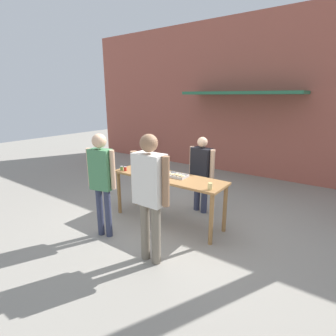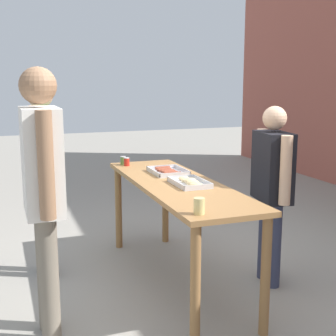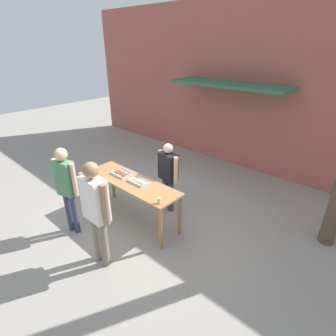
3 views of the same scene
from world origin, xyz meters
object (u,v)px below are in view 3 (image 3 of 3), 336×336
condiment_jar_ketchup (97,169)px  person_customer_with_cup (96,207)px  beer_cup (159,200)px  person_server_behind_table (168,172)px  condiment_jar_mustard (94,169)px  food_tray_sausages (122,174)px  person_customer_holding_hotdog (66,183)px  food_tray_buns (139,181)px

condiment_jar_ketchup → person_customer_with_cup: (1.39, -0.94, 0.16)m
beer_cup → person_customer_with_cup: 1.05m
person_customer_with_cup → person_server_behind_table: bearing=-83.1°
condiment_jar_mustard → person_customer_with_cup: person_customer_with_cup is taller
food_tray_sausages → person_customer_with_cup: 1.51m
condiment_jar_mustard → beer_cup: bearing=0.3°
condiment_jar_mustard → person_customer_with_cup: (1.48, -0.93, 0.16)m
food_tray_sausages → beer_cup: (1.33, -0.27, 0.04)m
person_customer_holding_hotdog → person_customer_with_cup: size_ratio=0.95×
beer_cup → person_customer_holding_hotdog: (-1.53, -0.84, 0.11)m
person_customer_with_cup → food_tray_buns: bearing=-73.6°
condiment_jar_mustard → food_tray_sausages: bearing=25.3°
food_tray_buns → person_customer_with_cup: size_ratio=0.22×
condiment_jar_mustard → person_customer_holding_hotdog: (0.38, -0.83, 0.12)m
condiment_jar_ketchup → person_server_behind_table: 1.51m
person_server_behind_table → food_tray_sausages: bearing=-123.7°
condiment_jar_mustard → person_server_behind_table: bearing=38.5°
person_customer_holding_hotdog → person_customer_with_cup: (1.09, -0.10, 0.04)m
food_tray_buns → condiment_jar_mustard: 1.15m
food_tray_sausages → person_server_behind_table: size_ratio=0.25×
condiment_jar_ketchup → person_customer_with_cup: bearing=-34.1°
food_tray_sausages → person_customer_holding_hotdog: person_customer_holding_hotdog is taller
food_tray_buns → condiment_jar_mustard: condiment_jar_mustard is taller
food_tray_buns → person_customer_holding_hotdog: (-0.73, -1.11, 0.14)m
person_customer_holding_hotdog → person_customer_with_cup: bearing=160.8°
condiment_jar_mustard → person_customer_with_cup: bearing=-32.2°
food_tray_sausages → condiment_jar_mustard: bearing=-154.7°
food_tray_buns → condiment_jar_ketchup: 1.07m
food_tray_buns → person_customer_with_cup: 1.27m
food_tray_buns → person_customer_with_cup: person_customer_with_cup is taller
condiment_jar_mustard → beer_cup: 1.92m
food_tray_sausages → beer_cup: size_ratio=3.63×
condiment_jar_ketchup → beer_cup: 1.83m
food_tray_sausages → food_tray_buns: food_tray_buns is taller
condiment_jar_mustard → condiment_jar_ketchup: bearing=10.6°
food_tray_buns → condiment_jar_ketchup: (-1.03, -0.26, 0.02)m
food_tray_sausages → food_tray_buns: bearing=0.1°
food_tray_buns → person_server_behind_table: (0.12, 0.71, -0.01)m
food_tray_sausages → person_customer_holding_hotdog: (-0.20, -1.10, 0.15)m
food_tray_buns → condiment_jar_ketchup: bearing=-165.8°
beer_cup → person_customer_holding_hotdog: 1.75m
condiment_jar_ketchup → person_customer_with_cup: 1.69m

